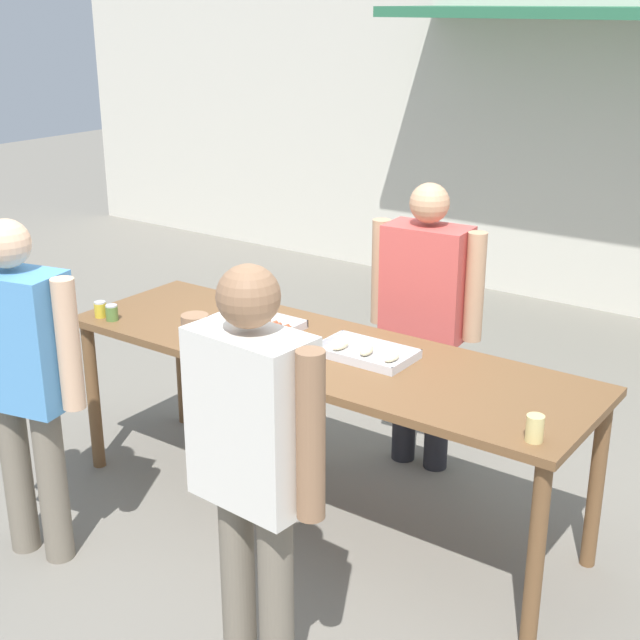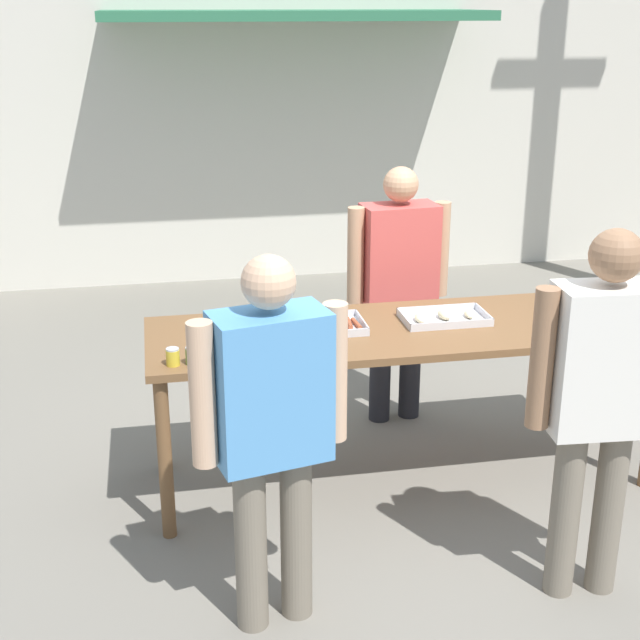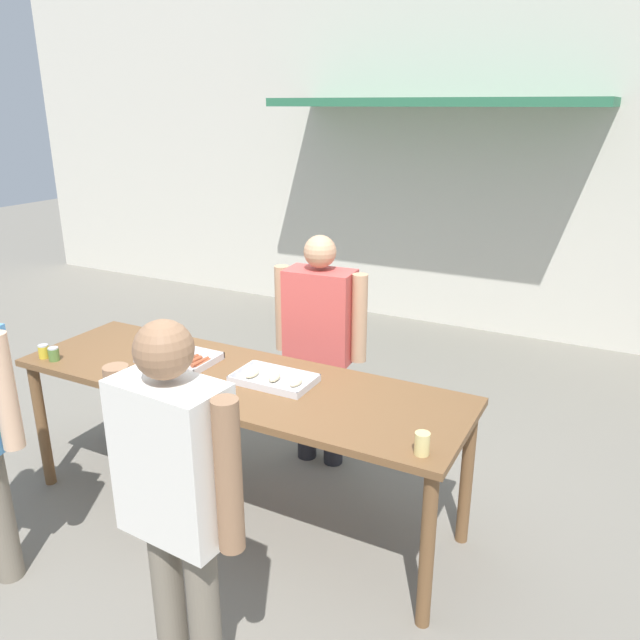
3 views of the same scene
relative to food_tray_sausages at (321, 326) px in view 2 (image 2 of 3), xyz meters
The scene contains 10 objects.
ground_plane 1.01m from the food_tray_sausages, ahead, with size 24.00×24.00×0.00m, color slate.
building_facade_back 4.18m from the food_tray_sausages, 83.51° to the left, with size 12.00×1.11×4.50m.
serving_table 0.46m from the food_tray_sausages, ahead, with size 2.71×0.82×0.89m.
food_tray_sausages is the anchor object (origin of this frame).
food_tray_buns 0.67m from the food_tray_sausages, ahead, with size 0.46×0.27×0.05m.
condiment_jar_mustard 0.85m from the food_tray_sausages, 155.65° to the right, with size 0.06×0.06×0.08m.
condiment_jar_ketchup 0.77m from the food_tray_sausages, 152.70° to the right, with size 0.06×0.06×0.08m.
person_server_behind_table 0.92m from the food_tray_sausages, 48.42° to the left, with size 0.64×0.28×1.61m.
person_customer_holding_hotdog 1.20m from the food_tray_sausages, 110.33° to the right, with size 0.64×0.34×1.63m.
person_customer_with_cup 1.52m from the food_tray_sausages, 50.76° to the right, with size 0.63×0.27×1.67m.
Camera 2 is at (-1.27, -4.24, 2.51)m, focal length 50.00 mm.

